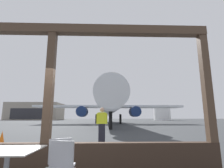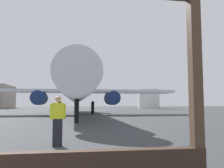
{
  "view_description": "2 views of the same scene",
  "coord_description": "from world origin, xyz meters",
  "px_view_note": "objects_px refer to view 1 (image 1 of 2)",
  "views": [
    {
      "loc": [
        1.46,
        -4.4,
        1.26
      ],
      "look_at": [
        1.94,
        9.94,
        4.04
      ],
      "focal_mm": 27.59,
      "sensor_mm": 36.0,
      "label": 1
    },
    {
      "loc": [
        1.88,
        -4.12,
        1.45
      ],
      "look_at": [
        4.88,
        15.4,
        3.17
      ],
      "focal_mm": 37.34,
      "sensor_mm": 36.0,
      "label": 2
    }
  ],
  "objects_px": {
    "dining_table": "(6,168)",
    "ground_crew_worker": "(102,125)",
    "distant_hangar": "(36,112)",
    "fuel_storage_tank": "(162,113)",
    "cafe_chair_aisle_left": "(58,166)",
    "traffic_cone": "(1,141)",
    "airplane": "(109,105)",
    "cafe_chair_window_right": "(61,161)"
  },
  "relations": [
    {
      "from": "cafe_chair_aisle_left",
      "to": "traffic_cone",
      "type": "xyz_separation_m",
      "value": [
        -3.37,
        4.33,
        -0.19
      ]
    },
    {
      "from": "cafe_chair_aisle_left",
      "to": "fuel_storage_tank",
      "type": "xyz_separation_m",
      "value": [
        25.15,
        72.69,
        2.63
      ]
    },
    {
      "from": "dining_table",
      "to": "ground_crew_worker",
      "type": "distance_m",
      "value": 5.85
    },
    {
      "from": "airplane",
      "to": "distant_hangar",
      "type": "distance_m",
      "value": 65.59
    },
    {
      "from": "airplane",
      "to": "cafe_chair_window_right",
      "type": "bearing_deg",
      "value": -92.36
    },
    {
      "from": "cafe_chair_window_right",
      "to": "fuel_storage_tank",
      "type": "height_order",
      "value": "fuel_storage_tank"
    },
    {
      "from": "airplane",
      "to": "ground_crew_worker",
      "type": "distance_m",
      "value": 24.73
    },
    {
      "from": "cafe_chair_window_right",
      "to": "ground_crew_worker",
      "type": "bearing_deg",
      "value": 83.98
    },
    {
      "from": "dining_table",
      "to": "cafe_chair_window_right",
      "type": "relative_size",
      "value": 1.05
    },
    {
      "from": "cafe_chair_window_right",
      "to": "ground_crew_worker",
      "type": "height_order",
      "value": "ground_crew_worker"
    },
    {
      "from": "cafe_chair_aisle_left",
      "to": "distant_hangar",
      "type": "height_order",
      "value": "distant_hangar"
    },
    {
      "from": "distant_hangar",
      "to": "fuel_storage_tank",
      "type": "distance_m",
      "value": 60.86
    },
    {
      "from": "airplane",
      "to": "ground_crew_worker",
      "type": "xyz_separation_m",
      "value": [
        -0.67,
        -24.58,
        -2.68
      ]
    },
    {
      "from": "dining_table",
      "to": "ground_crew_worker",
      "type": "relative_size",
      "value": 0.53
    },
    {
      "from": "cafe_chair_window_right",
      "to": "ground_crew_worker",
      "type": "relative_size",
      "value": 0.51
    },
    {
      "from": "cafe_chair_aisle_left",
      "to": "traffic_cone",
      "type": "bearing_deg",
      "value": 127.9
    },
    {
      "from": "cafe_chair_window_right",
      "to": "traffic_cone",
      "type": "bearing_deg",
      "value": 129.95
    },
    {
      "from": "dining_table",
      "to": "ground_crew_worker",
      "type": "xyz_separation_m",
      "value": [
        1.35,
        5.68,
        0.41
      ]
    },
    {
      "from": "cafe_chair_aisle_left",
      "to": "airplane",
      "type": "xyz_separation_m",
      "value": [
        1.19,
        30.36,
        3.04
      ]
    },
    {
      "from": "dining_table",
      "to": "airplane",
      "type": "xyz_separation_m",
      "value": [
        2.02,
        30.25,
        3.09
      ]
    },
    {
      "from": "distant_hangar",
      "to": "fuel_storage_tank",
      "type": "bearing_deg",
      "value": -12.15
    },
    {
      "from": "cafe_chair_aisle_left",
      "to": "ground_crew_worker",
      "type": "bearing_deg",
      "value": 84.87
    },
    {
      "from": "ground_crew_worker",
      "to": "fuel_storage_tank",
      "type": "xyz_separation_m",
      "value": [
        24.63,
        66.9,
        2.26
      ]
    },
    {
      "from": "traffic_cone",
      "to": "fuel_storage_tank",
      "type": "bearing_deg",
      "value": 67.35
    },
    {
      "from": "dining_table",
      "to": "fuel_storage_tank",
      "type": "height_order",
      "value": "fuel_storage_tank"
    },
    {
      "from": "dining_table",
      "to": "distant_hangar",
      "type": "height_order",
      "value": "distant_hangar"
    },
    {
      "from": "cafe_chair_aisle_left",
      "to": "traffic_cone",
      "type": "relative_size",
      "value": 1.22
    },
    {
      "from": "dining_table",
      "to": "fuel_storage_tank",
      "type": "bearing_deg",
      "value": 70.31
    },
    {
      "from": "distant_hangar",
      "to": "fuel_storage_tank",
      "type": "height_order",
      "value": "distant_hangar"
    },
    {
      "from": "cafe_chair_window_right",
      "to": "traffic_cone",
      "type": "relative_size",
      "value": 1.22
    },
    {
      "from": "cafe_chair_aisle_left",
      "to": "traffic_cone",
      "type": "distance_m",
      "value": 5.49
    },
    {
      "from": "cafe_chair_window_right",
      "to": "airplane",
      "type": "distance_m",
      "value": 30.17
    },
    {
      "from": "dining_table",
      "to": "traffic_cone",
      "type": "xyz_separation_m",
      "value": [
        -2.54,
        4.22,
        -0.14
      ]
    },
    {
      "from": "airplane",
      "to": "distant_hangar",
      "type": "bearing_deg",
      "value": 122.8
    },
    {
      "from": "distant_hangar",
      "to": "dining_table",
      "type": "bearing_deg",
      "value": -68.57
    },
    {
      "from": "ground_crew_worker",
      "to": "fuel_storage_tank",
      "type": "relative_size",
      "value": 0.24
    },
    {
      "from": "dining_table",
      "to": "ground_crew_worker",
      "type": "height_order",
      "value": "ground_crew_worker"
    },
    {
      "from": "airplane",
      "to": "ground_crew_worker",
      "type": "height_order",
      "value": "airplane"
    },
    {
      "from": "traffic_cone",
      "to": "ground_crew_worker",
      "type": "bearing_deg",
      "value": 20.5
    },
    {
      "from": "dining_table",
      "to": "cafe_chair_window_right",
      "type": "distance_m",
      "value": 0.82
    },
    {
      "from": "airplane",
      "to": "traffic_cone",
      "type": "relative_size",
      "value": 50.81
    },
    {
      "from": "airplane",
      "to": "ground_crew_worker",
      "type": "bearing_deg",
      "value": -91.55
    }
  ]
}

